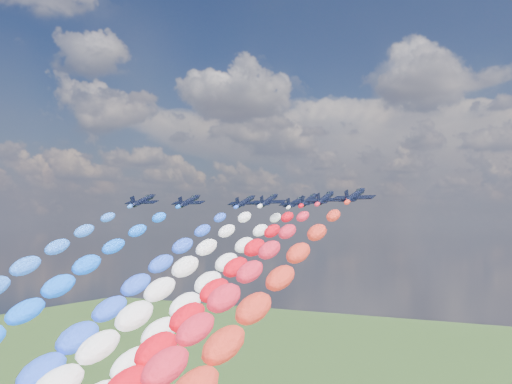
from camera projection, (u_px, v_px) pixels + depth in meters
The scene contains 14 objects.
jet_0 at pixel (143, 201), 161.22m from camera, with size 9.35×12.54×2.76m, color black, non-canonical shape.
jet_1 at pixel (189, 201), 164.41m from camera, with size 9.35×12.54×2.76m, color black, non-canonical shape.
trail_1 at pixel (5, 343), 110.53m from camera, with size 6.92×115.98×60.72m, color #0E60FF, non-canonical shape.
jet_2 at pixel (245, 202), 167.72m from camera, with size 9.35×12.54×2.76m, color black, non-canonical shape.
trail_2 at pixel (93, 339), 113.84m from camera, with size 6.92×115.98×60.72m, color blue, non-canonical shape.
jet_3 at pixel (269, 200), 158.79m from camera, with size 9.35×12.54×2.76m, color black, non-canonical shape.
trail_3 at pixel (116, 349), 104.91m from camera, with size 6.92×115.98×60.72m, color white, non-canonical shape.
jet_4 at pixel (296, 202), 173.04m from camera, with size 9.35×12.54×2.76m, color black, non-canonical shape.
trail_4 at pixel (173, 334), 119.16m from camera, with size 6.92×115.98×60.72m, color white, non-canonical shape.
jet_5 at pixel (309, 200), 157.22m from camera, with size 9.35×12.54×2.76m, color black, non-canonical shape.
trail_5 at pixel (174, 351), 103.34m from camera, with size 6.92×115.98×60.72m, color red, non-canonical shape.
jet_6 at pixel (325, 198), 145.28m from camera, with size 9.35×12.54×2.76m, color black, non-canonical shape.
trail_6 at pixel (182, 368), 91.40m from camera, with size 6.92×115.98×60.72m, color red, non-canonical shape.
jet_7 at pixel (355, 196), 132.55m from camera, with size 9.35×12.54×2.76m, color black, non-canonical shape.
Camera 1 is at (73.43, -131.71, 83.98)m, focal length 41.60 mm.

